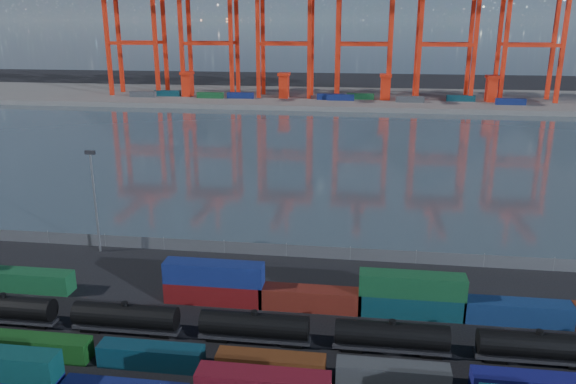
# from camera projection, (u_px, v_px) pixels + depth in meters

# --- Properties ---
(ground) EXTENTS (700.00, 700.00, 0.00)m
(ground) POSITION_uv_depth(u_px,v_px,m) (251.00, 357.00, 61.85)
(ground) COLOR black
(ground) RESTS_ON ground
(harbor_water) EXTENTS (700.00, 700.00, 0.00)m
(harbor_water) POSITION_uv_depth(u_px,v_px,m) (323.00, 150.00, 161.31)
(harbor_water) COLOR #33424A
(harbor_water) RESTS_ON ground
(far_quay) EXTENTS (700.00, 70.00, 2.00)m
(far_quay) POSITION_uv_depth(u_px,v_px,m) (340.00, 98.00, 260.48)
(far_quay) COLOR #514F4C
(far_quay) RESTS_ON ground
(container_row_mid) EXTENTS (141.40, 2.32, 4.94)m
(container_row_mid) POSITION_uv_depth(u_px,v_px,m) (98.00, 350.00, 60.69)
(container_row_mid) COLOR #424447
(container_row_mid) RESTS_ON ground
(container_row_north) EXTENTS (142.46, 2.66, 5.66)m
(container_row_north) POSITION_uv_depth(u_px,v_px,m) (209.00, 288.00, 73.48)
(container_row_north) COLOR #0F204C
(container_row_north) RESTS_ON ground
(tanker_string) EXTENTS (136.97, 2.79, 3.99)m
(tanker_string) POSITION_uv_depth(u_px,v_px,m) (254.00, 326.00, 64.31)
(tanker_string) COLOR black
(tanker_string) RESTS_ON ground
(waterfront_fence) EXTENTS (160.12, 0.12, 2.20)m
(waterfront_fence) POSITION_uv_depth(u_px,v_px,m) (286.00, 250.00, 88.08)
(waterfront_fence) COLOR #595B5E
(waterfront_fence) RESTS_ON ground
(yard_light_mast) EXTENTS (1.60, 0.40, 16.60)m
(yard_light_mast) POSITION_uv_depth(u_px,v_px,m) (95.00, 196.00, 87.63)
(yard_light_mast) COLOR slate
(yard_light_mast) RESTS_ON ground
(gantry_cranes) EXTENTS (200.91, 49.74, 67.36)m
(gantry_cranes) POSITION_uv_depth(u_px,v_px,m) (325.00, 7.00, 243.21)
(gantry_cranes) COLOR red
(gantry_cranes) RESTS_ON ground
(quay_containers) EXTENTS (172.58, 10.99, 2.60)m
(quay_containers) POSITION_uv_depth(u_px,v_px,m) (314.00, 97.00, 247.46)
(quay_containers) COLOR navy
(quay_containers) RESTS_ON far_quay
(straddle_carriers) EXTENTS (140.00, 7.00, 11.10)m
(straddle_carriers) POSITION_uv_depth(u_px,v_px,m) (334.00, 86.00, 249.33)
(straddle_carriers) COLOR red
(straddle_carriers) RESTS_ON far_quay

